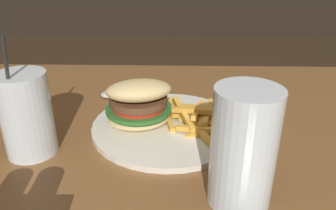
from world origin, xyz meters
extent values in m
cylinder|color=silver|center=(0.09, -0.23, 0.73)|extent=(0.27, 0.27, 0.01)
ellipsoid|color=#E0C17F|center=(0.14, -0.22, 0.75)|extent=(0.13, 0.11, 0.03)
cylinder|color=#2D6628|center=(0.14, -0.22, 0.76)|extent=(0.14, 0.14, 0.01)
cylinder|color=red|center=(0.14, -0.22, 0.77)|extent=(0.11, 0.11, 0.01)
cylinder|color=brown|center=(0.14, -0.22, 0.78)|extent=(0.12, 0.12, 0.01)
ellipsoid|color=#E0C17F|center=(0.14, -0.21, 0.80)|extent=(0.13, 0.12, 0.05)
cube|color=gold|center=(0.06, -0.24, 0.74)|extent=(0.05, 0.06, 0.03)
cube|color=gold|center=(0.04, -0.23, 0.76)|extent=(0.07, 0.03, 0.01)
cube|color=gold|center=(0.07, -0.23, 0.74)|extent=(0.05, 0.06, 0.02)
cube|color=gold|center=(0.03, -0.23, 0.75)|extent=(0.02, 0.08, 0.02)
cube|color=gold|center=(0.02, -0.23, 0.75)|extent=(0.03, 0.09, 0.01)
cube|color=gold|center=(0.05, -0.25, 0.74)|extent=(0.07, 0.04, 0.02)
cube|color=gold|center=(0.04, -0.23, 0.75)|extent=(0.03, 0.06, 0.02)
cube|color=gold|center=(0.07, -0.22, 0.75)|extent=(0.04, 0.08, 0.03)
cube|color=gold|center=(0.03, -0.20, 0.74)|extent=(0.06, 0.04, 0.02)
cube|color=gold|center=(0.04, -0.19, 0.74)|extent=(0.08, 0.03, 0.02)
cube|color=gold|center=(0.02, -0.19, 0.74)|extent=(0.09, 0.01, 0.03)
cube|color=gold|center=(0.04, -0.18, 0.74)|extent=(0.03, 0.06, 0.02)
cube|color=gold|center=(0.09, -0.23, 0.74)|extent=(0.02, 0.07, 0.01)
cube|color=gold|center=(0.06, -0.22, 0.76)|extent=(0.08, 0.04, 0.02)
cube|color=gold|center=(0.04, -0.22, 0.75)|extent=(0.02, 0.07, 0.02)
cube|color=gold|center=(0.07, -0.24, 0.75)|extent=(0.05, 0.08, 0.03)
cube|color=gold|center=(0.04, -0.22, 0.75)|extent=(0.08, 0.03, 0.03)
cylinder|color=silver|center=(0.00, -0.05, 0.80)|extent=(0.08, 0.08, 0.15)
cylinder|color=#B26B19|center=(0.00, -0.05, 0.79)|extent=(0.07, 0.07, 0.13)
cylinder|color=silver|center=(0.30, -0.15, 0.79)|extent=(0.08, 0.08, 0.13)
cylinder|color=orange|center=(0.30, -0.15, 0.78)|extent=(0.07, 0.07, 0.11)
cylinder|color=black|center=(0.31, -0.13, 0.82)|extent=(0.03, 0.01, 0.19)
ellipsoid|color=silver|center=(0.22, -0.37, 0.73)|extent=(0.06, 0.06, 0.01)
cube|color=silver|center=(0.15, -0.40, 0.72)|extent=(0.10, 0.06, 0.00)
camera|label=1|loc=(0.08, 0.28, 1.01)|focal=35.00mm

